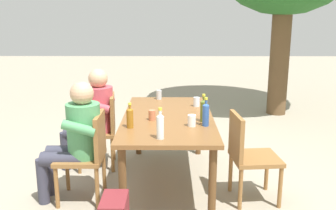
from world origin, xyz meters
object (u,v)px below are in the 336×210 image
at_px(chair_far_right, 248,153).
at_px(cup_glass, 197,102).
at_px(cup_white, 192,121).
at_px(chair_near_right, 88,152).
at_px(bottle_amber, 130,117).
at_px(chair_near_left, 103,127).
at_px(cup_steel, 159,95).
at_px(bottle_clear, 160,126).
at_px(bottle_olive, 203,110).
at_px(cup_terracotta, 152,115).
at_px(bottle_blue, 206,114).
at_px(dining_table, 168,124).
at_px(person_in_white_shirt, 93,113).
at_px(person_in_plaid_shirt, 76,136).

relative_size(chair_far_right, cup_glass, 8.05).
distance_m(chair_far_right, cup_white, 0.62).
bearing_deg(chair_near_right, bottle_amber, 89.16).
bearing_deg(chair_near_left, cup_steel, 119.66).
bearing_deg(bottle_clear, bottle_olive, 142.01).
xyz_separation_m(bottle_clear, cup_glass, (-1.16, 0.39, -0.07)).
xyz_separation_m(bottle_clear, bottle_olive, (-0.53, 0.42, 0.00)).
relative_size(chair_far_right, bottle_clear, 3.14).
bearing_deg(chair_near_left, cup_glass, 90.27).
relative_size(cup_steel, cup_glass, 1.07).
height_order(bottle_clear, cup_white, bottle_clear).
bearing_deg(chair_near_right, cup_terracotta, 112.96).
bearing_deg(bottle_blue, cup_steel, -157.08).
xyz_separation_m(chair_near_right, bottle_olive, (-0.21, 1.12, 0.37)).
height_order(dining_table, chair_far_right, chair_far_right).
height_order(chair_far_right, person_in_white_shirt, person_in_white_shirt).
bearing_deg(bottle_clear, bottle_amber, -137.53).
relative_size(person_in_plaid_shirt, bottle_blue, 4.21).
bearing_deg(cup_terracotta, person_in_plaid_shirt, -70.26).
bearing_deg(cup_white, dining_table, -147.61).
distance_m(bottle_clear, bottle_olive, 0.68).
xyz_separation_m(dining_table, person_in_white_shirt, (-0.41, -0.88, -0.00)).
relative_size(dining_table, cup_steel, 15.64).
bearing_deg(cup_glass, dining_table, -37.81).
relative_size(chair_far_right, cup_terracotta, 8.42).
bearing_deg(chair_far_right, chair_near_right, -90.26).
xyz_separation_m(dining_table, bottle_amber, (0.41, -0.36, 0.19)).
bearing_deg(person_in_white_shirt, person_in_plaid_shirt, 0.00).
xyz_separation_m(person_in_white_shirt, bottle_olive, (0.61, 1.23, 0.20)).
relative_size(chair_near_right, person_in_plaid_shirt, 0.74).
relative_size(person_in_white_shirt, cup_terracotta, 11.42).
distance_m(bottle_amber, bottle_blue, 0.72).
bearing_deg(cup_white, chair_near_left, -127.96).
height_order(dining_table, cup_glass, cup_glass).
bearing_deg(cup_steel, chair_far_right, 36.38).
distance_m(person_in_plaid_shirt, bottle_olive, 1.26).
height_order(chair_far_right, cup_steel, chair_far_right).
bearing_deg(cup_steel, bottle_blue, 22.92).
height_order(chair_near_right, person_in_plaid_shirt, person_in_plaid_shirt).
distance_m(chair_far_right, bottle_clear, 0.96).
relative_size(chair_near_right, cup_white, 7.81).
bearing_deg(cup_terracotta, bottle_olive, 84.33).
xyz_separation_m(bottle_amber, bottle_olive, (-0.21, 0.71, 0.02)).
distance_m(chair_near_right, chair_far_right, 1.54).
bearing_deg(cup_glass, chair_far_right, 27.75).
xyz_separation_m(person_in_plaid_shirt, cup_glass, (-0.83, 1.21, 0.14)).
bearing_deg(person_in_plaid_shirt, bottle_blue, 92.71).
height_order(dining_table, person_in_plaid_shirt, person_in_plaid_shirt).
relative_size(bottle_olive, bottle_blue, 1.00).
bearing_deg(cup_steel, cup_terracotta, -2.64).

